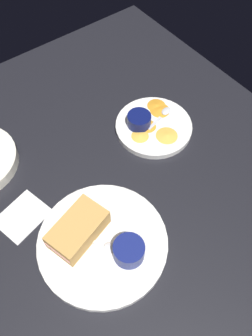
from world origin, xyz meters
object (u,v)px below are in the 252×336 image
(plate_sandwich_main, at_px, (103,243))
(spoon_by_dark_ramekin, at_px, (105,246))
(ramekin_dark_sauce, at_px, (129,251))
(ramekin_light_gravy, at_px, (139,120))
(plate_chips_companion, at_px, (154,127))
(sandwich_half_near, at_px, (78,229))
(spoon_by_gravy_ramekin, at_px, (163,114))

(plate_sandwich_main, height_order, spoon_by_dark_ramekin, spoon_by_dark_ramekin)
(ramekin_dark_sauce, relative_size, ramekin_light_gravy, 1.04)
(plate_sandwich_main, xyz_separation_m, plate_chips_companion, (0.30, 0.19, 0.00))
(spoon_by_dark_ramekin, bearing_deg, ramekin_light_gravy, 39.87)
(spoon_by_dark_ramekin, distance_m, plate_chips_companion, 0.36)
(sandwich_half_near, xyz_separation_m, ramekin_dark_sauce, (0.06, -0.10, -0.00))
(plate_chips_companion, bearing_deg, sandwich_half_near, -156.61)
(spoon_by_dark_ramekin, bearing_deg, ramekin_dark_sauce, -56.77)
(spoon_by_dark_ramekin, height_order, ramekin_light_gravy, ramekin_light_gravy)
(spoon_by_dark_ramekin, bearing_deg, spoon_by_gravy_ramekin, 31.54)
(ramekin_dark_sauce, relative_size, spoon_by_dark_ramekin, 0.74)
(sandwich_half_near, relative_size, spoon_by_gravy_ramekin, 1.49)
(spoon_by_dark_ramekin, distance_m, spoon_by_gravy_ramekin, 0.41)
(ramekin_dark_sauce, bearing_deg, ramekin_light_gravy, 48.35)
(sandwich_half_near, bearing_deg, ramekin_light_gravy, 29.40)
(plate_sandwich_main, height_order, spoon_by_gravy_ramekin, spoon_by_gravy_ramekin)
(sandwich_half_near, height_order, spoon_by_gravy_ramekin, sandwich_half_near)
(spoon_by_dark_ramekin, height_order, spoon_by_gravy_ramekin, same)
(ramekin_light_gravy, bearing_deg, plate_chips_companion, -39.81)
(plate_sandwich_main, xyz_separation_m, ramekin_dark_sauce, (0.03, -0.06, 0.03))
(plate_sandwich_main, distance_m, spoon_by_gravy_ramekin, 0.40)
(spoon_by_gravy_ramekin, bearing_deg, ramekin_light_gravy, 169.38)
(sandwich_half_near, distance_m, ramekin_light_gravy, 0.35)
(spoon_by_dark_ramekin, height_order, plate_chips_companion, spoon_by_dark_ramekin)
(plate_sandwich_main, bearing_deg, plate_chips_companion, 32.02)
(plate_sandwich_main, xyz_separation_m, spoon_by_dark_ramekin, (-0.00, -0.01, 0.01))
(ramekin_dark_sauce, height_order, plate_chips_companion, ramekin_dark_sauce)
(ramekin_dark_sauce, bearing_deg, plate_sandwich_main, 115.59)
(ramekin_light_gravy, bearing_deg, spoon_by_dark_ramekin, -140.13)
(spoon_by_gravy_ramekin, bearing_deg, plate_chips_companion, -164.90)
(ramekin_dark_sauce, relative_size, plate_chips_companion, 0.32)
(plate_chips_companion, relative_size, spoon_by_gravy_ramekin, 2.10)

